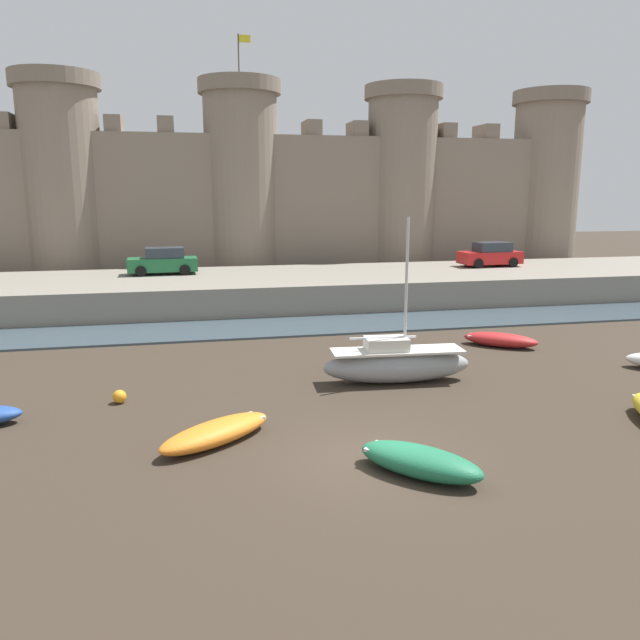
% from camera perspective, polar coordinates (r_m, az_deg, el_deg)
% --- Properties ---
extents(ground_plane, '(160.00, 160.00, 0.00)m').
position_cam_1_polar(ground_plane, '(16.11, 4.30, -12.62)').
color(ground_plane, '#382D23').
extents(water_channel, '(80.00, 4.50, 0.10)m').
position_cam_1_polar(water_channel, '(30.89, -4.03, -0.64)').
color(water_channel, '#3D4C56').
rests_on(water_channel, ground).
extents(quay_road, '(60.85, 10.00, 1.68)m').
position_cam_1_polar(quay_road, '(37.82, -5.64, 2.82)').
color(quay_road, gray).
rests_on(quay_road, ground).
extents(castle, '(54.69, 5.85, 17.35)m').
position_cam_1_polar(castle, '(46.68, -7.14, 11.41)').
color(castle, gray).
rests_on(castle, ground).
extents(sailboat_foreground_centre, '(5.35, 1.80, 5.78)m').
position_cam_1_polar(sailboat_foreground_centre, '(22.16, 6.99, -3.96)').
color(sailboat_foreground_centre, gray).
rests_on(sailboat_foreground_centre, ground).
extents(rowboat_near_channel_right, '(3.52, 2.96, 0.60)m').
position_cam_1_polar(rowboat_near_channel_right, '(17.14, -9.48, -10.07)').
color(rowboat_near_channel_right, orange).
rests_on(rowboat_near_channel_right, ground).
extents(rowboat_foreground_left, '(3.03, 3.07, 0.69)m').
position_cam_1_polar(rowboat_foreground_left, '(15.32, 9.12, -12.59)').
color(rowboat_foreground_left, '#1E6B47').
rests_on(rowboat_foreground_left, ground).
extents(rowboat_foreground_right, '(3.17, 2.81, 0.60)m').
position_cam_1_polar(rowboat_foreground_right, '(28.21, 16.16, -1.71)').
color(rowboat_foreground_right, red).
rests_on(rowboat_foreground_right, ground).
extents(mooring_buoy_near_shore, '(0.43, 0.43, 0.43)m').
position_cam_1_polar(mooring_buoy_near_shore, '(20.98, -17.86, -6.69)').
color(mooring_buoy_near_shore, orange).
rests_on(mooring_buoy_near_shore, ground).
extents(car_quay_west, '(4.15, 1.98, 1.62)m').
position_cam_1_polar(car_quay_west, '(43.58, 15.32, 5.77)').
color(car_quay_west, red).
rests_on(car_quay_west, quay_road).
extents(car_quay_centre_east, '(4.15, 1.98, 1.62)m').
position_cam_1_polar(car_quay_centre_east, '(39.16, -14.14, 5.21)').
color(car_quay_centre_east, '#1E6638').
rests_on(car_quay_centre_east, quay_road).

